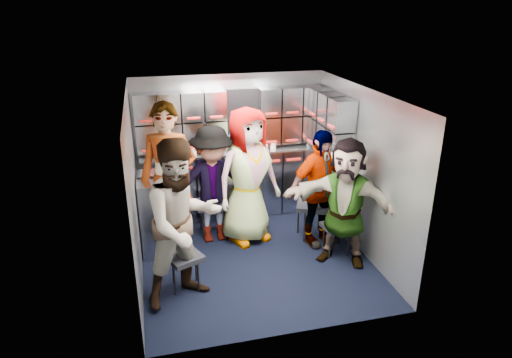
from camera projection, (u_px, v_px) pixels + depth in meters
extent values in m
plane|color=black|center=(254.00, 256.00, 5.87)|extent=(3.00, 3.00, 0.00)
cube|color=gray|center=(230.00, 145.00, 6.83)|extent=(2.80, 0.04, 2.10)
cube|color=gray|center=(134.00, 192.00, 5.17)|extent=(0.04, 3.00, 2.10)
cube|color=gray|center=(361.00, 171.00, 5.79)|extent=(0.04, 3.00, 2.10)
cube|color=silver|center=(254.00, 94.00, 5.09)|extent=(2.80, 3.00, 0.02)
cube|color=#9CA0AC|center=(234.00, 184.00, 6.85)|extent=(2.68, 0.38, 0.99)
cube|color=#9CA0AC|center=(155.00, 213.00, 5.92)|extent=(0.38, 0.76, 0.99)
cube|color=silver|center=(233.00, 151.00, 6.66)|extent=(2.68, 0.42, 0.03)
cube|color=#9CA0AC|center=(232.00, 118.00, 6.54)|extent=(2.68, 0.28, 0.82)
cube|color=#9CA0AC|center=(331.00, 124.00, 6.23)|extent=(0.28, 1.00, 0.82)
cube|color=#9CA0AC|center=(329.00, 194.00, 6.50)|extent=(0.28, 1.20, 1.00)
cube|color=red|center=(236.00, 164.00, 6.53)|extent=(2.60, 0.02, 0.03)
cube|color=black|center=(184.00, 257.00, 5.09)|extent=(0.46, 0.45, 0.06)
cylinder|color=black|center=(174.00, 280.00, 5.03)|extent=(0.02, 0.02, 0.38)
cylinder|color=black|center=(198.00, 277.00, 5.09)|extent=(0.02, 0.02, 0.38)
cylinder|color=black|center=(173.00, 269.00, 5.24)|extent=(0.02, 0.02, 0.38)
cylinder|color=black|center=(196.00, 266.00, 5.30)|extent=(0.02, 0.02, 0.38)
cube|color=black|center=(212.00, 204.00, 6.30)|extent=(0.43, 0.41, 0.06)
cylinder|color=black|center=(203.00, 224.00, 6.24)|extent=(0.03, 0.03, 0.42)
cylinder|color=black|center=(224.00, 222.00, 6.31)|extent=(0.03, 0.03, 0.42)
cylinder|color=black|center=(201.00, 216.00, 6.47)|extent=(0.03, 0.03, 0.42)
cylinder|color=black|center=(221.00, 214.00, 6.54)|extent=(0.03, 0.03, 0.42)
cube|color=black|center=(245.00, 204.00, 6.32)|extent=(0.42, 0.40, 0.06)
cylinder|color=black|center=(237.00, 224.00, 6.26)|extent=(0.03, 0.03, 0.42)
cylinder|color=black|center=(257.00, 222.00, 6.32)|extent=(0.03, 0.03, 0.42)
cylinder|color=black|center=(233.00, 216.00, 6.48)|extent=(0.03, 0.03, 0.42)
cylinder|color=black|center=(253.00, 214.00, 6.55)|extent=(0.03, 0.03, 0.42)
cube|color=black|center=(313.00, 206.00, 6.21)|extent=(0.54, 0.53, 0.07)
cylinder|color=black|center=(305.00, 227.00, 6.14)|extent=(0.03, 0.03, 0.44)
cylinder|color=black|center=(326.00, 225.00, 6.21)|extent=(0.03, 0.03, 0.44)
cylinder|color=black|center=(298.00, 219.00, 6.38)|extent=(0.03, 0.03, 0.44)
cylinder|color=black|center=(319.00, 216.00, 6.45)|extent=(0.03, 0.03, 0.44)
cube|color=black|center=(337.00, 227.00, 5.81)|extent=(0.37, 0.36, 0.05)
cylinder|color=black|center=(330.00, 246.00, 5.76)|extent=(0.02, 0.02, 0.36)
cylinder|color=black|center=(348.00, 243.00, 5.82)|extent=(0.02, 0.02, 0.36)
cylinder|color=black|center=(324.00, 238.00, 5.96)|extent=(0.02, 0.02, 0.36)
cylinder|color=black|center=(341.00, 235.00, 6.01)|extent=(0.02, 0.02, 0.36)
imported|color=black|center=(169.00, 180.00, 5.67)|extent=(0.83, 0.67, 1.96)
imported|color=black|center=(183.00, 223.00, 4.74)|extent=(1.08, 0.98, 1.83)
imported|color=black|center=(213.00, 185.00, 6.01)|extent=(1.06, 0.64, 1.60)
imported|color=black|center=(248.00, 176.00, 5.98)|extent=(1.04, 0.86, 1.84)
imported|color=black|center=(319.00, 189.00, 5.93)|extent=(0.99, 0.63, 1.58)
imported|color=black|center=(345.00, 202.00, 5.50)|extent=(1.49, 1.23, 1.60)
cylinder|color=white|center=(230.00, 144.00, 6.55)|extent=(0.06, 0.06, 0.24)
cylinder|color=white|center=(223.00, 143.00, 6.52)|extent=(0.07, 0.07, 0.28)
cylinder|color=white|center=(309.00, 138.00, 6.82)|extent=(0.06, 0.06, 0.24)
cylinder|color=#CCB38F|center=(193.00, 151.00, 6.45)|extent=(0.09, 0.09, 0.11)
cylinder|color=#CCB38F|center=(273.00, 145.00, 6.71)|extent=(0.09, 0.09, 0.09)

